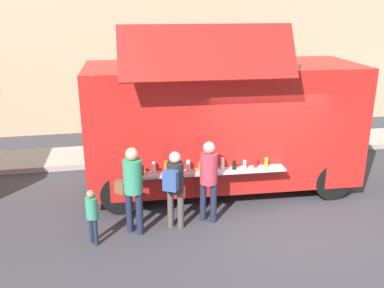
{
  "coord_description": "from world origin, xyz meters",
  "views": [
    {
      "loc": [
        -3.21,
        -7.27,
        4.37
      ],
      "look_at": [
        -1.48,
        1.68,
        1.3
      ],
      "focal_mm": 40.08,
      "sensor_mm": 36.0,
      "label": 1
    }
  ],
  "objects_px": {
    "trash_bin": "(335,133)",
    "customer_mid_with_backpack": "(175,183)",
    "customer_rear_waiting": "(132,183)",
    "child_near_queue": "(92,212)",
    "customer_front_ordering": "(209,175)",
    "food_truck_main": "(223,123)"
  },
  "relations": [
    {
      "from": "trash_bin",
      "to": "customer_mid_with_backpack",
      "type": "relative_size",
      "value": 0.56
    },
    {
      "from": "customer_rear_waiting",
      "to": "child_near_queue",
      "type": "xyz_separation_m",
      "value": [
        -0.77,
        -0.27,
        -0.39
      ]
    },
    {
      "from": "customer_front_ordering",
      "to": "customer_rear_waiting",
      "type": "relative_size",
      "value": 0.97
    },
    {
      "from": "trash_bin",
      "to": "customer_front_ordering",
      "type": "distance_m",
      "value": 6.32
    },
    {
      "from": "food_truck_main",
      "to": "child_near_queue",
      "type": "xyz_separation_m",
      "value": [
        -3.0,
        -2.03,
        -0.98
      ]
    },
    {
      "from": "customer_front_ordering",
      "to": "customer_mid_with_backpack",
      "type": "height_order",
      "value": "customer_front_ordering"
    },
    {
      "from": "customer_rear_waiting",
      "to": "customer_mid_with_backpack",
      "type": "bearing_deg",
      "value": -51.97
    },
    {
      "from": "customer_mid_with_backpack",
      "to": "child_near_queue",
      "type": "bearing_deg",
      "value": 128.89
    },
    {
      "from": "trash_bin",
      "to": "customer_rear_waiting",
      "type": "height_order",
      "value": "customer_rear_waiting"
    },
    {
      "from": "customer_rear_waiting",
      "to": "food_truck_main",
      "type": "bearing_deg",
      "value": -14.54
    },
    {
      "from": "food_truck_main",
      "to": "customer_rear_waiting",
      "type": "relative_size",
      "value": 3.53
    },
    {
      "from": "trash_bin",
      "to": "customer_front_ordering",
      "type": "relative_size",
      "value": 0.52
    },
    {
      "from": "customer_front_ordering",
      "to": "customer_mid_with_backpack",
      "type": "bearing_deg",
      "value": 137.84
    },
    {
      "from": "food_truck_main",
      "to": "customer_mid_with_backpack",
      "type": "distance_m",
      "value": 2.33
    },
    {
      "from": "customer_rear_waiting",
      "to": "child_near_queue",
      "type": "relative_size",
      "value": 1.61
    },
    {
      "from": "child_near_queue",
      "to": "food_truck_main",
      "type": "bearing_deg",
      "value": -0.3
    },
    {
      "from": "customer_rear_waiting",
      "to": "trash_bin",
      "type": "bearing_deg",
      "value": -20.64
    },
    {
      "from": "child_near_queue",
      "to": "customer_front_ordering",
      "type": "bearing_deg",
      "value": -23.05
    },
    {
      "from": "customer_mid_with_backpack",
      "to": "customer_rear_waiting",
      "type": "xyz_separation_m",
      "value": [
        -0.81,
        -0.01,
        0.06
      ]
    },
    {
      "from": "child_near_queue",
      "to": "customer_rear_waiting",
      "type": "bearing_deg",
      "value": -14.88
    },
    {
      "from": "customer_mid_with_backpack",
      "to": "child_near_queue",
      "type": "relative_size",
      "value": 1.47
    },
    {
      "from": "food_truck_main",
      "to": "trash_bin",
      "type": "xyz_separation_m",
      "value": [
        4.26,
        2.32,
        -1.19
      ]
    }
  ]
}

